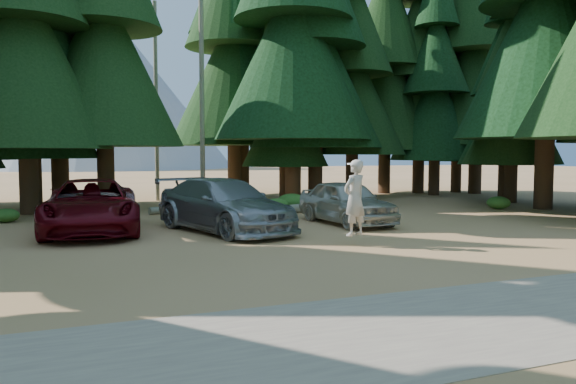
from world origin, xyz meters
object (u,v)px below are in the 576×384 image
Objects in this scene: frisbee_player at (355,198)px; log_right at (272,211)px; silver_minivan_right at (346,202)px; red_pickup at (91,206)px; silver_minivan_center at (224,205)px; log_mid at (253,207)px; log_left at (196,208)px.

log_right is (0.38, 7.27, -1.08)m from frisbee_player.
red_pickup is at bearing 169.56° from silver_minivan_right.
log_right is (2.87, 3.44, -0.64)m from silver_minivan_center.
silver_minivan_center is 1.27× the size of silver_minivan_right.
silver_minivan_right is at bearing -2.17° from red_pickup.
frisbee_player is at bearing -66.25° from log_mid.
silver_minivan_right is 1.48× the size of log_mid.
red_pickup is at bearing -118.42° from log_mid.
silver_minivan_center reaches higher than log_right.
silver_minivan_center is 6.72m from log_mid.
log_right is at bearing -114.68° from frisbee_player.
frisbee_player is at bearing -74.48° from silver_minivan_center.
silver_minivan_right reaches higher than log_left.
red_pickup is 1.33× the size of silver_minivan_right.
silver_minivan_right is 3.59m from log_right.
red_pickup is 4.03m from silver_minivan_center.
frisbee_player is 0.48× the size of log_left.
silver_minivan_center is 4.52m from log_right.
frisbee_player is 7.36m from log_right.
silver_minivan_center is (3.84, -1.23, 0.00)m from red_pickup.
frisbee_player reaches higher than red_pickup.
red_pickup is 2.93× the size of frisbee_player.
log_left is 0.74× the size of log_right.
frisbee_player reaches higher than log_left.
red_pickup is 1.04× the size of silver_minivan_center.
red_pickup reaches higher than silver_minivan_right.
frisbee_player is 0.36× the size of log_right.
red_pickup is at bearing -147.34° from log_left.
log_mid is at bearing 100.53° from silver_minivan_right.
log_right is at bearing 111.80° from silver_minivan_right.
log_right is (2.38, -2.70, 0.03)m from log_left.
frisbee_player reaches higher than log_right.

